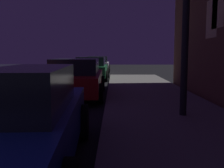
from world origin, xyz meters
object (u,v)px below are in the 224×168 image
car_green (92,68)px  car_red (77,78)px  car_blue (10,120)px  car_white (98,64)px

car_green → car_red: bearing=-90.0°
car_red → car_green: size_ratio=1.05×
car_blue → car_green: 12.94m
car_red → car_green: (-0.00, 6.64, 0.00)m
car_blue → car_red: bearing=90.0°
car_red → car_green: bearing=90.0°
car_blue → car_white: same height
car_red → car_white: 13.30m
car_blue → car_white: bearing=90.0°
car_red → car_green: 6.64m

